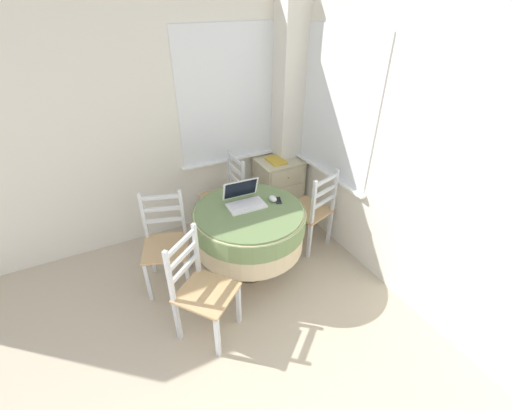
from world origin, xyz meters
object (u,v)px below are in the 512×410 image
dining_chair_near_right_window (312,211)px  dining_chair_left_flank (166,244)px  corner_cabinet (278,187)px  cell_phone (278,200)px  computer_mouse (273,199)px  dining_chair_near_back_window (226,196)px  dining_chair_camera_near (201,290)px  laptop (244,200)px  round_dining_table (249,225)px  book_on_cabinet (276,161)px

dining_chair_near_right_window → dining_chair_left_flank: same height
corner_cabinet → cell_phone: bearing=-121.0°
cell_phone → corner_cabinet: size_ratio=0.18×
computer_mouse → corner_cabinet: 1.05m
computer_mouse → corner_cabinet: bearing=55.9°
cell_phone → dining_chair_near_back_window: size_ratio=0.14×
corner_cabinet → dining_chair_left_flank: bearing=-159.4°
corner_cabinet → dining_chair_near_right_window: bearing=-91.7°
computer_mouse → dining_chair_camera_near: bearing=-151.9°
dining_chair_near_back_window → laptop: bearing=-97.0°
round_dining_table → dining_chair_near_back_window: size_ratio=1.12×
dining_chair_camera_near → computer_mouse: bearing=28.1°
dining_chair_near_right_window → corner_cabinet: size_ratio=1.27×
cell_phone → dining_chair_camera_near: (-0.96, -0.47, -0.31)m
laptop → dining_chair_camera_near: size_ratio=0.39×
computer_mouse → dining_chair_near_right_window: dining_chair_near_right_window is taller
laptop → cell_phone: bearing=-17.1°
cell_phone → dining_chair_left_flank: bearing=167.6°
round_dining_table → dining_chair_near_right_window: bearing=6.6°
computer_mouse → cell_phone: 0.06m
computer_mouse → book_on_cabinet: size_ratio=0.39×
dining_chair_near_right_window → corner_cabinet: 0.75m
round_dining_table → dining_chair_left_flank: (-0.75, 0.25, -0.13)m
dining_chair_camera_near → book_on_cabinet: size_ratio=3.71×
dining_chair_near_right_window → laptop: bearing=178.6°
round_dining_table → dining_chair_left_flank: 0.80m
computer_mouse → dining_chair_near_right_window: size_ratio=0.11×
laptop → dining_chair_near_back_window: (0.08, 0.68, -0.35)m
dining_chair_left_flank → dining_chair_camera_near: bearing=-81.7°
round_dining_table → dining_chair_near_back_window: dining_chair_near_back_window is taller
dining_chair_camera_near → corner_cabinet: dining_chair_camera_near is taller
computer_mouse → dining_chair_left_flank: size_ratio=0.11×
computer_mouse → corner_cabinet: (0.54, 0.80, -0.41)m
cell_phone → dining_chair_left_flank: (-1.07, 0.24, -0.31)m
book_on_cabinet → dining_chair_left_flank: bearing=-159.4°
laptop → dining_chair_near_right_window: (0.79, -0.02, -0.35)m
dining_chair_camera_near → laptop: bearing=40.9°
round_dining_table → dining_chair_camera_near: 0.80m
book_on_cabinet → round_dining_table: bearing=-132.8°
computer_mouse → dining_chair_near_back_window: (-0.18, 0.75, -0.33)m
computer_mouse → dining_chair_left_flank: 1.09m
round_dining_table → computer_mouse: computer_mouse is taller
laptop → dining_chair_near_right_window: size_ratio=0.39×
computer_mouse → round_dining_table: bearing=-172.8°
laptop → dining_chair_left_flank: 0.84m
round_dining_table → dining_chair_near_right_window: (0.79, 0.09, -0.13)m
cell_phone → corner_cabinet: cell_phone is taller
dining_chair_near_back_window → dining_chair_near_right_window: 0.99m
dining_chair_near_back_window → dining_chair_left_flank: 1.00m
dining_chair_near_back_window → corner_cabinet: size_ratio=1.27×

